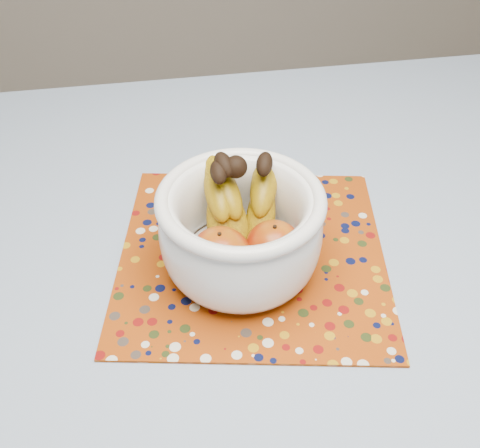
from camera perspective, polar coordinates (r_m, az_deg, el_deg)
The scene contains 4 objects.
table at distance 0.79m, azimuth 5.21°, elevation -12.86°, with size 1.20×1.20×0.75m.
tablecloth at distance 0.73m, azimuth 5.61°, elevation -9.12°, with size 1.32×1.32×0.01m, color #647EA6.
placemat at distance 0.79m, azimuth 1.25°, elevation -3.01°, with size 0.37×0.37×0.00m, color #8D3407.
fruit_bowl at distance 0.72m, azimuth 0.09°, elevation 0.18°, with size 0.21×0.22×0.16m.
Camera 1 is at (-0.15, -0.44, 1.32)m, focal length 42.00 mm.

